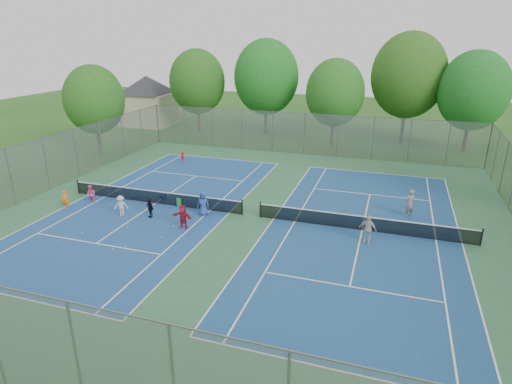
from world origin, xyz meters
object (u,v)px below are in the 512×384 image
net_left (155,197)px  ball_hopper (180,202)px  net_right (363,224)px  ball_crate (163,197)px  instructor (410,203)px

net_left → ball_hopper: bearing=2.5°
net_right → ball_crate: 13.97m
net_right → instructor: 4.07m
net_right → ball_hopper: size_ratio=20.42×
net_left → instructor: (16.62, 3.08, 0.46)m
net_right → instructor: bearing=49.6°
ball_crate → ball_hopper: bearing=-26.6°
net_right → ball_crate: (-13.93, 0.97, -0.29)m
net_left → instructor: bearing=10.5°
instructor → net_left: bearing=-24.0°
net_right → ball_hopper: (-12.16, 0.08, -0.14)m
net_left → ball_crate: size_ratio=34.04×
net_left → net_right: 14.00m
ball_crate → ball_hopper: (1.77, -0.89, 0.15)m
ball_crate → instructor: size_ratio=0.21×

